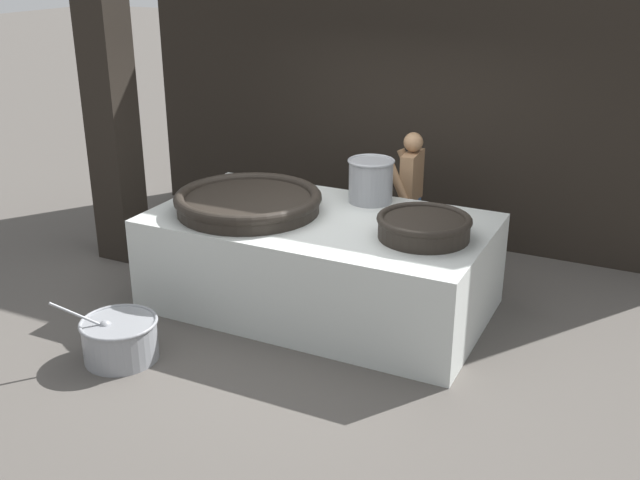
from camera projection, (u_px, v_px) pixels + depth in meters
ground_plane at (320, 305)px, 7.53m from camera, size 60.00×60.00×0.00m
back_wall at (409, 61)px, 8.73m from camera, size 6.96×0.24×4.23m
support_pillar at (107, 71)px, 8.00m from camera, size 0.43×0.43×4.23m
hearth_platform at (320, 262)px, 7.35m from camera, size 3.24×1.81×0.94m
giant_wok_near at (248, 201)px, 7.30m from camera, size 1.45×1.45×0.20m
giant_wok_far at (424, 226)px, 6.64m from camera, size 0.85×0.85×0.21m
stock_pot at (371, 180)px, 7.54m from camera, size 0.48×0.48×0.44m
cook at (410, 195)px, 8.21m from camera, size 0.36×0.56×1.52m
prep_bowl_vegetables at (120, 338)px, 6.49m from camera, size 0.73×0.73×0.64m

